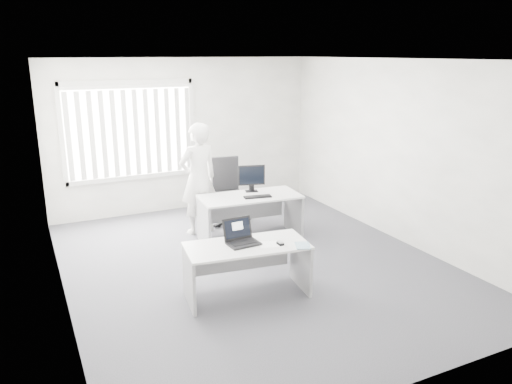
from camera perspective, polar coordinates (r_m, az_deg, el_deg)
name	(u,v)px	position (r m, az deg, el deg)	size (l,w,h in m)	color
ground	(254,264)	(7.12, -0.23, -8.24)	(6.00, 6.00, 0.00)	#5A5962
wall_back	(184,135)	(9.42, -8.19, 6.45)	(5.00, 0.02, 2.80)	white
wall_front	(412,241)	(4.28, 17.44, -5.40)	(5.00, 0.02, 2.80)	white
wall_left	(54,189)	(6.06, -22.08, 0.32)	(0.02, 6.00, 2.80)	white
wall_right	(399,152)	(8.05, 16.08, 4.43)	(0.02, 6.00, 2.80)	white
ceiling	(254,59)	(6.51, -0.26, 14.92)	(5.00, 6.00, 0.02)	silver
window	(130,131)	(9.11, -14.18, 6.78)	(2.32, 0.06, 1.76)	silver
blinds	(131,133)	(9.06, -14.09, 6.54)	(2.20, 0.10, 1.50)	silver
desk_near	(247,259)	(6.07, -1.04, -7.67)	(1.54, 0.86, 0.67)	silver
desk_far	(250,208)	(7.89, -0.68, -1.81)	(1.62, 0.85, 0.72)	silver
office_chair	(228,202)	(8.73, -3.21, -1.21)	(0.72, 0.72, 1.13)	black
person	(198,179)	(8.12, -6.59, 1.51)	(0.67, 0.44, 1.83)	silver
laptop	(243,233)	(5.95, -1.44, -4.71)	(0.37, 0.33, 0.29)	black
paper_sheet	(271,244)	(6.01, 1.77, -5.97)	(0.29, 0.21, 0.00)	white
mouse	(280,243)	(5.99, 2.80, -5.84)	(0.06, 0.10, 0.04)	#B0B0B3
booklet	(303,246)	(5.98, 5.37, -6.11)	(0.17, 0.23, 0.01)	silver
keyboard	(258,197)	(7.73, 0.19, -0.54)	(0.43, 0.14, 0.02)	black
monitor	(252,178)	(8.01, -0.51, 1.56)	(0.43, 0.13, 0.43)	black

